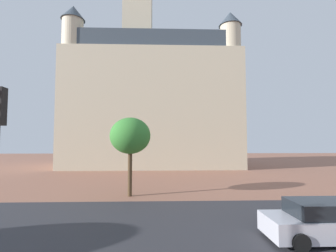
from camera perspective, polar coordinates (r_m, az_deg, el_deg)
ground_plane at (r=12.24m, az=0.53°, el=-21.74°), size 120.00×120.00×0.00m
street_asphalt_strip at (r=11.77m, az=0.64°, el=-22.49°), size 120.00×8.60×0.00m
landmark_building at (r=36.67m, az=-3.99°, el=6.55°), size 24.91×11.27×35.72m
car_silver at (r=11.63m, az=33.18°, el=-18.47°), size 4.51×2.04×1.51m
tree_curb_far at (r=17.01m, az=-8.95°, el=-2.39°), size 2.83×2.83×5.45m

